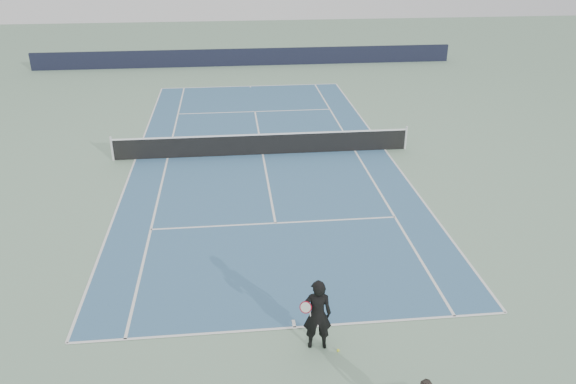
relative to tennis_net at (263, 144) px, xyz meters
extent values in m
plane|color=gray|center=(0.00, 0.00, -0.50)|extent=(80.00, 80.00, 0.00)
cube|color=#396388|center=(0.00, 0.00, -0.50)|extent=(10.97, 23.77, 0.01)
cylinder|color=silver|center=(-6.40, 0.00, 0.03)|extent=(0.10, 0.10, 1.07)
cylinder|color=silver|center=(6.40, 0.00, 0.03)|extent=(0.10, 0.10, 1.07)
cube|color=black|center=(0.00, 0.00, -0.04)|extent=(12.80, 0.03, 0.90)
cube|color=white|center=(0.00, 0.00, 0.43)|extent=(12.80, 0.04, 0.06)
cube|color=black|center=(0.00, 17.88, 0.10)|extent=(30.00, 0.25, 1.20)
imported|color=black|center=(0.44, -12.60, 0.42)|extent=(0.74, 0.56, 1.85)
torus|color=maroon|center=(0.16, -12.65, 0.68)|extent=(0.34, 0.18, 0.36)
cylinder|color=white|center=(0.16, -12.65, 0.68)|extent=(0.29, 0.14, 0.32)
cylinder|color=white|center=(0.28, -12.62, 0.42)|extent=(0.08, 0.13, 0.27)
sphere|color=yellow|center=(0.91, -12.85, -0.47)|extent=(0.07, 0.07, 0.07)
camera|label=1|loc=(-1.36, -22.95, 8.45)|focal=35.00mm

